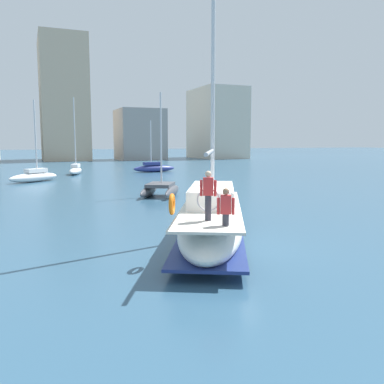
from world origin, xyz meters
TOP-DOWN VIEW (x-y plane):
  - ground_plane at (0.00, 0.00)m, footprint 400.00×400.00m
  - main_sailboat at (-0.08, 0.60)m, footprint 6.42×9.67m
  - moored_sloop_far at (-1.39, 37.39)m, footprint 2.53×5.30m
  - moored_cutter_left at (8.46, 37.40)m, footprint 5.63×1.64m
  - moored_cutter_right at (2.19, 14.48)m, footprint 4.20×5.09m
  - moored_ketch_distant at (-6.17, 29.25)m, footprint 5.18×4.45m
  - waterfront_buildings at (-1.80, 77.59)m, footprint 83.37×18.78m

SIDE VIEW (x-z plane):
  - ground_plane at x=0.00m, z-range 0.00..0.00m
  - moored_cutter_right at x=2.19m, z-range -3.15..4.28m
  - moored_cutter_left at x=8.46m, z-range -2.75..3.88m
  - moored_ketch_distant at x=-6.17m, z-range -3.40..4.57m
  - moored_sloop_far at x=-1.39m, z-range -4.00..5.19m
  - main_sailboat at x=-0.08m, z-range -4.98..6.78m
  - waterfront_buildings at x=-1.80m, z-range -4.12..21.19m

